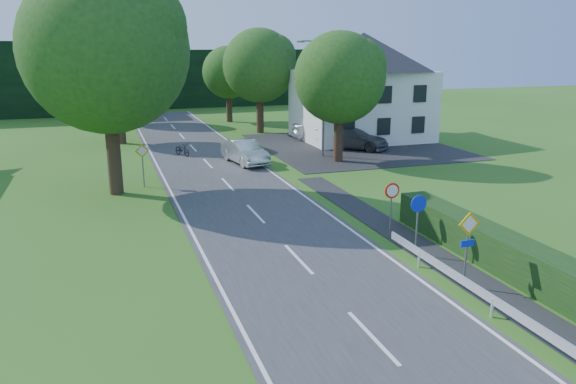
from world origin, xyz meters
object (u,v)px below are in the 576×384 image
object	(u,v)px
parasol	(351,128)
parked_car_silver_b	(405,134)
streetlight	(322,93)
motorcycle	(182,149)
moving_car	(245,152)
parked_car_grey	(353,138)
parked_car_silver_a	(325,129)

from	to	relation	value
parasol	parked_car_silver_b	bearing A→B (deg)	-22.59
parasol	streetlight	bearing A→B (deg)	-132.75
motorcycle	moving_car	bearing A→B (deg)	-72.46
parked_car_grey	parasol	size ratio (longest dim) A/B	2.33
streetlight	parked_car_silver_a	bearing A→B (deg)	65.72
parked_car_silver_a	streetlight	bearing A→B (deg)	165.46
streetlight	parasol	bearing A→B (deg)	47.25
streetlight	parked_car_grey	world-z (taller)	streetlight
parked_car_silver_a	parked_car_silver_b	world-z (taller)	parked_car_silver_a
parked_car_grey	parked_car_silver_b	size ratio (longest dim) A/B	1.19
parked_car_silver_a	moving_car	bearing A→B (deg)	140.30
motorcycle	parked_car_grey	size ratio (longest dim) A/B	0.31
parked_car_grey	streetlight	bearing A→B (deg)	164.82
motorcycle	parked_car_grey	bearing A→B (deg)	-29.75
parked_car_grey	parked_car_silver_b	world-z (taller)	parked_car_grey
motorcycle	parasol	world-z (taller)	parasol
streetlight	parked_car_silver_b	bearing A→B (deg)	21.03
parked_car_silver_b	parasol	size ratio (longest dim) A/B	1.97
streetlight	parasol	distance (m)	7.60
moving_car	motorcycle	distance (m)	5.35
streetlight	motorcycle	xyz separation A→B (m)	(-9.26, 3.20, -3.98)
parked_car_grey	parasol	xyz separation A→B (m)	(1.26, 3.00, 0.26)
moving_car	parked_car_silver_a	bearing A→B (deg)	30.87
parked_car_silver_b	parasol	bearing A→B (deg)	60.68
motorcycle	parked_car_silver_a	distance (m)	12.77
streetlight	parked_car_silver_a	size ratio (longest dim) A/B	1.54
moving_car	parasol	distance (m)	11.83
moving_car	parked_car_silver_b	distance (m)	14.92
moving_car	parked_car_grey	bearing A→B (deg)	7.30
parked_car_silver_a	parked_car_grey	bearing A→B (deg)	-166.03
motorcycle	parked_car_grey	xyz separation A→B (m)	(12.63, -1.20, 0.34)
motorcycle	parked_car_silver_a	xyz separation A→B (m)	(12.28, 3.49, 0.41)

